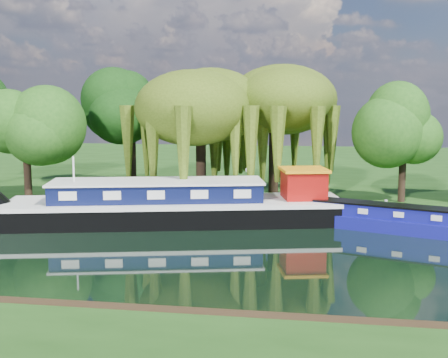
# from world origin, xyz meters

# --- Properties ---
(ground) EXTENTS (120.00, 120.00, 0.00)m
(ground) POSITION_xyz_m (0.00, 0.00, 0.00)
(ground) COLOR black
(far_bank) EXTENTS (120.00, 52.00, 0.45)m
(far_bank) POSITION_xyz_m (0.00, 34.00, 0.23)
(far_bank) COLOR #183B10
(far_bank) RESTS_ON ground
(dutch_barge) EXTENTS (20.55, 8.95, 4.23)m
(dutch_barge) POSITION_xyz_m (-3.26, 6.77, 1.05)
(dutch_barge) COLOR black
(dutch_barge) RESTS_ON ground
(narrowboat) EXTENTS (11.20, 5.46, 1.64)m
(narrowboat) POSITION_xyz_m (8.66, 6.70, 0.58)
(narrowboat) COLOR navy
(narrowboat) RESTS_ON ground
(red_dinghy) EXTENTS (3.56, 2.99, 0.63)m
(red_dinghy) POSITION_xyz_m (-13.71, 5.91, 0.00)
(red_dinghy) COLOR maroon
(red_dinghy) RESTS_ON ground
(willow_left) EXTENTS (7.16, 7.16, 8.58)m
(willow_left) POSITION_xyz_m (-3.04, 12.55, 6.69)
(willow_left) COLOR black
(willow_left) RESTS_ON far_bank
(willow_right) EXTENTS (7.03, 7.03, 8.56)m
(willow_right) POSITION_xyz_m (1.88, 14.50, 6.69)
(willow_right) COLOR black
(willow_right) RESTS_ON far_bank
(tree_far_left) EXTENTS (4.72, 4.72, 7.61)m
(tree_far_left) POSITION_xyz_m (-14.79, 10.23, 5.66)
(tree_far_left) COLOR black
(tree_far_left) RESTS_ON far_bank
(tree_far_mid) EXTENTS (5.25, 5.25, 8.60)m
(tree_far_mid) POSITION_xyz_m (-9.60, 17.37, 6.38)
(tree_far_mid) COLOR black
(tree_far_mid) RESTS_ON far_bank
(tree_far_right) EXTENTS (4.26, 4.26, 6.97)m
(tree_far_right) POSITION_xyz_m (10.69, 13.69, 5.26)
(tree_far_right) COLOR black
(tree_far_right) RESTS_ON far_bank
(lamppost) EXTENTS (0.36, 0.36, 2.56)m
(lamppost) POSITION_xyz_m (0.50, 10.50, 2.42)
(lamppost) COLOR silver
(lamppost) RESTS_ON far_bank
(mooring_posts) EXTENTS (19.16, 0.16, 1.00)m
(mooring_posts) POSITION_xyz_m (-0.50, 8.40, 0.95)
(mooring_posts) COLOR silver
(mooring_posts) RESTS_ON far_bank
(reeds_near) EXTENTS (33.70, 1.50, 1.10)m
(reeds_near) POSITION_xyz_m (6.87, -7.57, 0.55)
(reeds_near) COLOR #1E5115
(reeds_near) RESTS_ON ground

